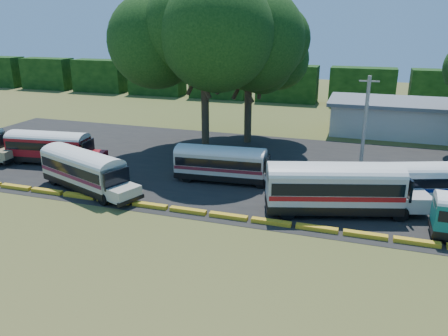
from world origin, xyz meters
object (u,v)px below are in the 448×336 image
(bus_red, at_px, (51,145))
(bus_white_red, at_px, (337,186))
(bus_cream_west, at_px, (84,168))
(tree_west, at_px, (204,27))

(bus_red, distance_m, bus_white_red, 26.75)
(bus_red, xyz_separation_m, bus_cream_west, (7.19, -4.98, 0.06))
(bus_white_red, bearing_deg, bus_cream_west, 168.15)
(bus_red, relative_size, bus_white_red, 0.83)
(bus_red, height_order, bus_white_red, bus_white_red)
(bus_red, xyz_separation_m, tree_west, (12.02, 9.57, 10.59))
(bus_red, xyz_separation_m, bus_white_red, (26.53, -3.42, 0.32))
(bus_cream_west, height_order, bus_white_red, bus_white_red)
(bus_white_red, relative_size, tree_west, 0.66)
(bus_cream_west, xyz_separation_m, bus_white_red, (19.34, 1.55, 0.26))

